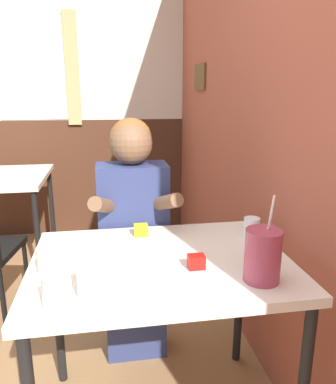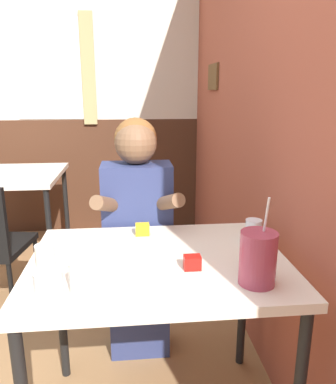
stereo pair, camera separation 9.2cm
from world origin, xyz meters
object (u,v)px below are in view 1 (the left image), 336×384
(main_table, at_px, (161,278))
(person_seated, at_px, (134,237))
(cocktail_pitcher, at_px, (263,256))
(background_table, at_px, (5,187))

(main_table, relative_size, person_seated, 0.78)
(person_seated, bearing_deg, main_table, -81.80)
(main_table, xyz_separation_m, cocktail_pitcher, (0.31, -0.22, 0.17))
(person_seated, bearing_deg, cocktail_pitcher, -61.63)
(background_table, relative_size, cocktail_pitcher, 2.67)
(background_table, xyz_separation_m, cocktail_pitcher, (1.26, -1.83, 0.18))
(cocktail_pitcher, bearing_deg, background_table, 124.57)
(main_table, distance_m, background_table, 1.88)
(background_table, xyz_separation_m, person_seated, (0.89, -1.14, -0.00))
(background_table, bearing_deg, cocktail_pitcher, -55.43)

